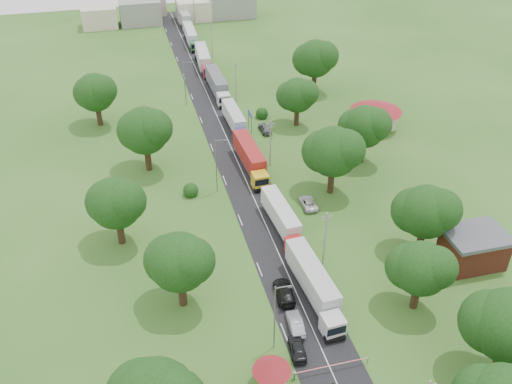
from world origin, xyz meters
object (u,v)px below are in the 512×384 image
object	(u,v)px
guard_booth	(272,372)
car_lane_mid	(295,323)
truck_0	(315,284)
info_sign	(250,117)
car_lane_front	(297,348)
boom_barrier	(321,368)

from	to	relation	value
guard_booth	car_lane_mid	xyz separation A→B (m)	(5.16, 7.38, -1.40)
truck_0	car_lane_mid	bearing A→B (deg)	-131.62
car_lane_mid	guard_booth	bearing A→B (deg)	59.78
info_sign	car_lane_front	world-z (taller)	info_sign
boom_barrier	truck_0	bearing A→B (deg)	74.33
truck_0	car_lane_front	size ratio (longest dim) A/B	3.59
info_sign	car_lane_front	size ratio (longest dim) A/B	0.93
truck_0	car_lane_front	xyz separation A→B (m)	(-4.98, -8.31, -1.57)
guard_booth	info_sign	world-z (taller)	info_sign
guard_booth	car_lane_front	bearing A→B (deg)	40.45
info_sign	car_lane_mid	size ratio (longest dim) A/B	0.89
boom_barrier	car_lane_mid	size ratio (longest dim) A/B	2.00
truck_0	car_lane_front	distance (m)	9.81
guard_booth	truck_0	xyz separation A→B (m)	(9.18, 11.89, 0.15)
car_lane_front	car_lane_mid	xyz separation A→B (m)	(0.96, 3.80, 0.01)
info_sign	truck_0	world-z (taller)	truck_0
boom_barrier	guard_booth	bearing A→B (deg)	-179.99
guard_booth	info_sign	distance (m)	61.27
guard_booth	info_sign	size ratio (longest dim) A/B	1.07
boom_barrier	guard_booth	xyz separation A→B (m)	(-5.84, -0.00, 1.27)
truck_0	info_sign	bearing A→B (deg)	86.17
guard_booth	truck_0	distance (m)	15.02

